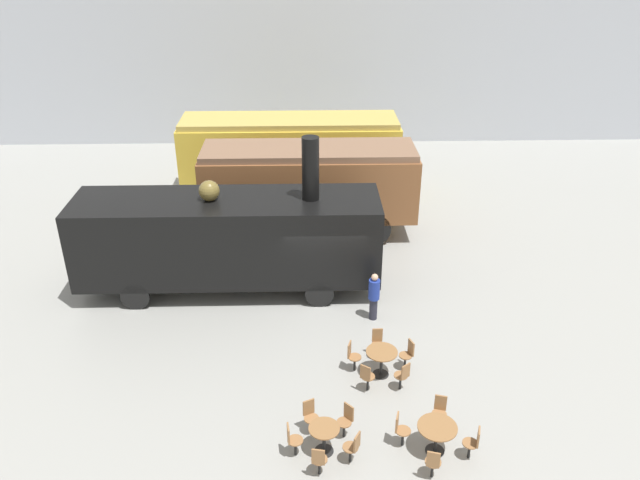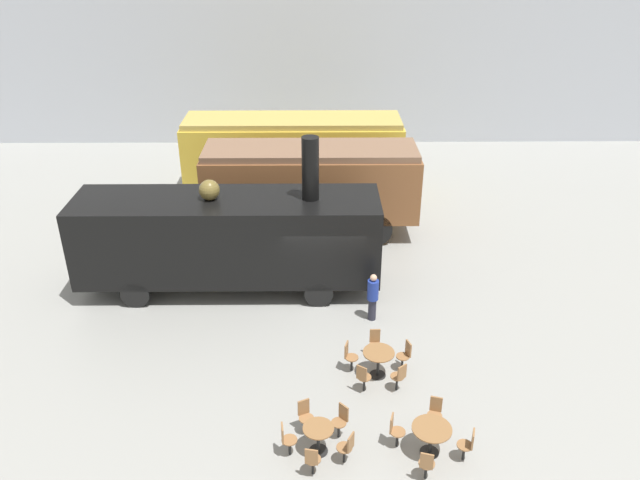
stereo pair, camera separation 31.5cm
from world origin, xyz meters
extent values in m
plane|color=gray|center=(0.00, 0.00, 0.00)|extent=(80.00, 80.00, 0.00)
cube|color=#B2B7C1|center=(0.00, 15.71, 4.50)|extent=(44.00, 0.15, 9.00)
cube|color=gold|center=(-1.21, 8.63, 1.93)|extent=(9.25, 2.45, 2.49)
cube|color=tan|center=(-1.21, 8.63, 3.29)|extent=(9.07, 2.26, 0.24)
cylinder|color=black|center=(1.56, 7.46, 0.53)|extent=(1.05, 0.12, 1.05)
cylinder|color=black|center=(1.56, 9.80, 0.53)|extent=(1.05, 0.12, 1.05)
cylinder|color=black|center=(-3.99, 7.46, 0.53)|extent=(1.05, 0.12, 1.05)
cylinder|color=black|center=(-3.99, 9.80, 0.53)|extent=(1.05, 0.12, 1.05)
cube|color=brown|center=(-0.44, 4.79, 2.00)|extent=(7.95, 2.42, 2.38)
cube|color=brown|center=(-0.44, 4.79, 3.32)|extent=(7.79, 2.23, 0.24)
cylinder|color=black|center=(1.95, 3.64, 0.63)|extent=(1.25, 0.12, 1.25)
cylinder|color=black|center=(1.95, 5.94, 0.63)|extent=(1.25, 0.12, 1.25)
cylinder|color=black|center=(-2.82, 3.64, 0.63)|extent=(1.25, 0.12, 1.25)
cylinder|color=black|center=(-2.82, 5.94, 0.63)|extent=(1.25, 0.12, 1.25)
cube|color=black|center=(-3.04, 0.74, 1.88)|extent=(9.53, 2.45, 2.59)
cylinder|color=black|center=(-0.42, 0.74, 4.16)|extent=(0.52, 0.52, 1.97)
sphere|color=brown|center=(-3.52, 0.74, 3.48)|extent=(0.64, 0.64, 0.64)
cylinder|color=black|center=(-0.18, -0.43, 0.45)|extent=(0.90, 0.12, 0.90)
cylinder|color=black|center=(-0.18, 1.90, 0.45)|extent=(0.90, 0.12, 0.90)
cylinder|color=black|center=(-5.90, -0.43, 0.45)|extent=(0.90, 0.12, 0.90)
cylinder|color=black|center=(-5.90, 1.90, 0.45)|extent=(0.90, 0.12, 0.90)
cylinder|color=black|center=(2.31, -6.50, 0.01)|extent=(0.44, 0.44, 0.02)
cylinder|color=black|center=(2.31, -6.50, 0.37)|extent=(0.08, 0.08, 0.70)
cylinder|color=olive|center=(2.31, -6.50, 0.73)|extent=(0.91, 0.91, 0.03)
cylinder|color=black|center=(-0.23, -6.44, 0.01)|extent=(0.44, 0.44, 0.02)
cylinder|color=black|center=(-0.23, -6.44, 0.35)|extent=(0.08, 0.08, 0.67)
cylinder|color=olive|center=(-0.23, -6.44, 0.70)|extent=(0.71, 0.71, 0.03)
cylinder|color=black|center=(1.37, -3.79, 0.01)|extent=(0.44, 0.44, 0.02)
cylinder|color=black|center=(1.37, -3.79, 0.38)|extent=(0.08, 0.08, 0.72)
cylinder|color=olive|center=(1.37, -3.79, 0.75)|extent=(0.84, 0.84, 0.03)
cylinder|color=black|center=(1.59, -6.29, 0.21)|extent=(0.06, 0.06, 0.42)
cylinder|color=olive|center=(1.59, -6.29, 0.43)|extent=(0.36, 0.36, 0.03)
cube|color=olive|center=(1.44, -6.25, 0.66)|extent=(0.12, 0.29, 0.42)
cylinder|color=black|center=(2.10, -7.23, 0.21)|extent=(0.06, 0.06, 0.42)
cylinder|color=olive|center=(2.10, -7.23, 0.43)|extent=(0.36, 0.36, 0.03)
cube|color=olive|center=(2.06, -7.37, 0.66)|extent=(0.29, 0.12, 0.42)
cylinder|color=black|center=(3.03, -6.71, 0.21)|extent=(0.06, 0.06, 0.42)
cylinder|color=olive|center=(3.03, -6.71, 0.43)|extent=(0.36, 0.36, 0.03)
cube|color=olive|center=(3.18, -6.75, 0.66)|extent=(0.12, 0.29, 0.42)
cylinder|color=black|center=(2.52, -5.78, 0.21)|extent=(0.06, 0.06, 0.42)
cylinder|color=olive|center=(2.52, -5.78, 0.43)|extent=(0.36, 0.36, 0.03)
cube|color=olive|center=(2.56, -5.63, 0.66)|extent=(0.29, 0.12, 0.42)
cylinder|color=black|center=(0.25, -5.99, 0.21)|extent=(0.06, 0.06, 0.42)
cylinder|color=olive|center=(0.25, -5.99, 0.43)|extent=(0.36, 0.36, 0.03)
cube|color=olive|center=(0.36, -5.89, 0.66)|extent=(0.23, 0.24, 0.42)
cylinder|color=black|center=(-0.51, -5.84, 0.21)|extent=(0.06, 0.06, 0.42)
cylinder|color=olive|center=(-0.51, -5.84, 0.43)|extent=(0.36, 0.36, 0.03)
cube|color=olive|center=(-0.57, -5.71, 0.66)|extent=(0.28, 0.16, 0.42)
cylinder|color=black|center=(-0.88, -6.52, 0.21)|extent=(0.06, 0.06, 0.42)
cylinder|color=olive|center=(-0.88, -6.52, 0.43)|extent=(0.36, 0.36, 0.03)
cube|color=olive|center=(-1.03, -6.54, 0.66)|extent=(0.08, 0.29, 0.42)
cylinder|color=black|center=(-0.35, -7.08, 0.21)|extent=(0.06, 0.06, 0.42)
cylinder|color=olive|center=(-0.35, -7.08, 0.43)|extent=(0.36, 0.36, 0.03)
cube|color=olive|center=(-0.38, -7.23, 0.66)|extent=(0.29, 0.09, 0.42)
cylinder|color=black|center=(0.35, -6.76, 0.21)|extent=(0.06, 0.06, 0.42)
cylinder|color=olive|center=(0.35, -6.76, 0.43)|extent=(0.36, 0.36, 0.03)
cube|color=olive|center=(0.48, -6.83, 0.66)|extent=(0.17, 0.27, 0.42)
cylinder|color=black|center=(0.96, -4.38, 0.21)|extent=(0.06, 0.06, 0.42)
cylinder|color=olive|center=(0.96, -4.38, 0.43)|extent=(0.36, 0.36, 0.03)
cube|color=olive|center=(0.88, -4.50, 0.66)|extent=(0.26, 0.20, 0.42)
cylinder|color=black|center=(1.81, -4.36, 0.21)|extent=(0.06, 0.06, 0.42)
cylinder|color=olive|center=(1.81, -4.36, 0.43)|extent=(0.36, 0.36, 0.03)
cube|color=olive|center=(1.90, -4.48, 0.66)|extent=(0.25, 0.21, 0.42)
cylinder|color=black|center=(2.05, -3.55, 0.21)|extent=(0.06, 0.06, 0.42)
cylinder|color=olive|center=(2.05, -3.55, 0.43)|extent=(0.36, 0.36, 0.03)
cube|color=olive|center=(2.20, -3.50, 0.66)|extent=(0.13, 0.28, 0.42)
cylinder|color=black|center=(1.36, -3.07, 0.21)|extent=(0.06, 0.06, 0.42)
cylinder|color=olive|center=(1.36, -3.07, 0.43)|extent=(0.36, 0.36, 0.03)
cube|color=olive|center=(1.35, -2.91, 0.66)|extent=(0.29, 0.05, 0.42)
cylinder|color=black|center=(0.68, -3.58, 0.21)|extent=(0.06, 0.06, 0.42)
cylinder|color=olive|center=(0.68, -3.58, 0.43)|extent=(0.36, 0.36, 0.03)
cube|color=olive|center=(0.54, -3.54, 0.66)|extent=(0.12, 0.29, 0.42)
cylinder|color=#262633|center=(1.43, -1.15, 0.36)|extent=(0.24, 0.24, 0.72)
cylinder|color=navy|center=(1.43, -1.15, 1.04)|extent=(0.34, 0.34, 0.64)
sphere|color=tan|center=(1.43, -1.15, 1.46)|extent=(0.21, 0.21, 0.21)
camera|label=1|loc=(-0.60, -16.88, 10.90)|focal=35.00mm
camera|label=2|loc=(-0.29, -16.89, 10.90)|focal=35.00mm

